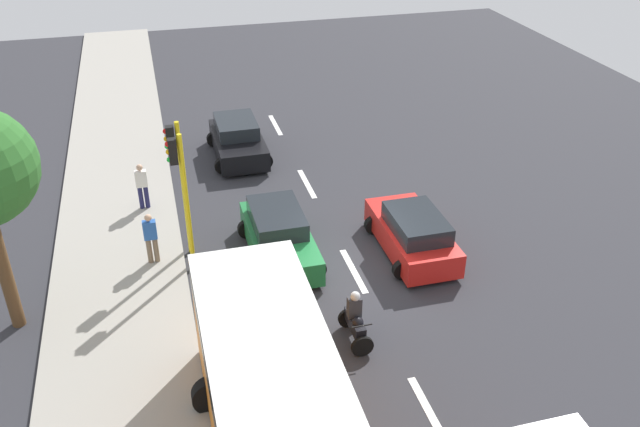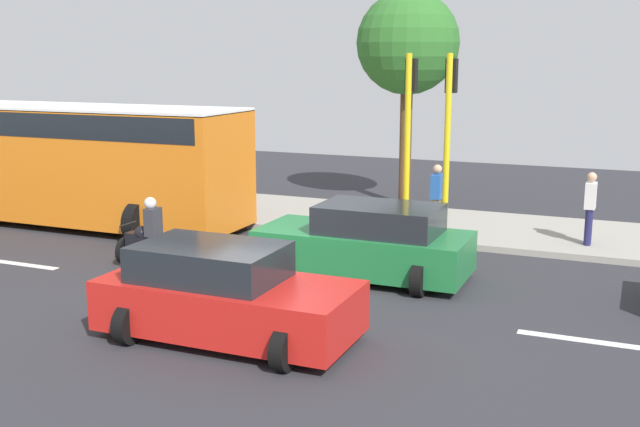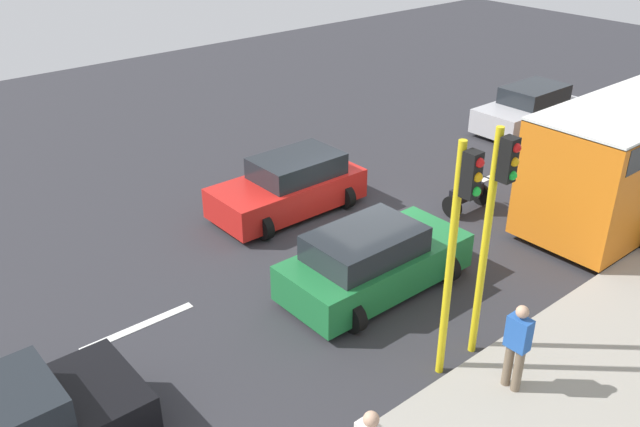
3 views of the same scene
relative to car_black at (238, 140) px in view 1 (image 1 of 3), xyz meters
The scene contains 14 objects.
ground_plane 9.43m from the car_black, 103.15° to the left, with size 40.00×60.00×0.10m, color #2D2D33.
sidewalk 10.38m from the car_black, 62.03° to the left, with size 4.00×60.00×0.15m, color #9E998E.
lane_stripe_far_north 3.63m from the car_black, 126.91° to the right, with size 0.20×2.40×0.01m, color white.
lane_stripe_north 3.87m from the car_black, 124.15° to the left, with size 0.20×2.40×0.01m, color white.
lane_stripe_mid 9.43m from the car_black, 103.15° to the left, with size 0.20×2.40×0.01m, color white.
lane_stripe_south 15.32m from the car_black, 98.03° to the left, with size 0.20×2.40×0.01m, color white.
car_black is the anchor object (origin of this frame).
car_green 7.70m from the car_black, 90.84° to the left, with size 2.26×4.27×1.52m.
car_red 9.62m from the car_black, 116.21° to the left, with size 2.23×4.09×1.52m.
motorcycle 12.27m from the car_black, 95.67° to the left, with size 0.60×1.30×1.53m.
pedestrian_near_signal 5.40m from the car_black, 43.32° to the left, with size 0.40×0.24×1.69m.
pedestrian_by_tree 8.19m from the car_black, 62.48° to the left, with size 0.40×0.24×1.69m.
traffic_light_corner 7.62m from the car_black, 68.20° to the left, with size 0.49×0.24×4.50m.
traffic_light_midblock 8.46m from the car_black, 70.63° to the left, with size 0.49×0.24×4.50m.
Camera 1 is at (5.38, 16.20, 11.97)m, focal length 37.71 mm.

